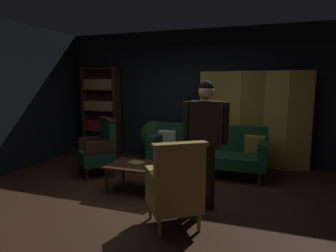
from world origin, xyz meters
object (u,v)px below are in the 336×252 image
(folding_screen, at_px, (253,118))
(armchair_gilt_accent, at_px, (175,187))
(armchair_wing_left, at_px, (100,149))
(book_tan_leather, at_px, (136,163))
(velvet_couch, at_px, (208,149))
(coffee_table, at_px, (141,168))
(potted_plant, at_px, (153,138))
(standing_figure, at_px, (206,133))
(bookshelf, at_px, (102,108))

(folding_screen, distance_m, armchair_gilt_accent, 3.02)
(armchair_wing_left, distance_m, book_tan_leather, 1.07)
(velvet_couch, distance_m, armchair_wing_left, 1.98)
(folding_screen, relative_size, coffee_table, 2.15)
(folding_screen, xyz_separation_m, armchair_gilt_accent, (-0.66, -2.91, -0.50))
(armchair_gilt_accent, relative_size, potted_plant, 1.18)
(velvet_couch, height_order, book_tan_leather, velvet_couch)
(velvet_couch, relative_size, standing_figure, 1.25)
(armchair_wing_left, distance_m, standing_figure, 2.32)
(armchair_wing_left, xyz_separation_m, book_tan_leather, (0.96, -0.47, -0.06))
(bookshelf, bearing_deg, velvet_couch, -15.33)
(coffee_table, distance_m, standing_figure, 1.28)
(potted_plant, bearing_deg, velvet_couch, -16.95)
(velvet_couch, xyz_separation_m, standing_figure, (0.29, -1.57, 0.57))
(armchair_gilt_accent, distance_m, book_tan_leather, 1.35)
(coffee_table, relative_size, armchair_gilt_accent, 0.96)
(armchair_wing_left, height_order, book_tan_leather, armchair_wing_left)
(armchair_wing_left, height_order, standing_figure, standing_figure)
(coffee_table, relative_size, standing_figure, 0.59)
(bookshelf, bearing_deg, armchair_gilt_accent, -46.62)
(bookshelf, xyz_separation_m, potted_plant, (1.46, -0.36, -0.57))
(velvet_couch, relative_size, coffee_table, 2.12)
(folding_screen, height_order, book_tan_leather, folding_screen)
(bookshelf, height_order, book_tan_leather, bookshelf)
(folding_screen, relative_size, standing_figure, 1.26)
(bookshelf, relative_size, standing_figure, 1.20)
(velvet_couch, height_order, coffee_table, velvet_couch)
(folding_screen, height_order, armchair_gilt_accent, folding_screen)
(armchair_wing_left, bearing_deg, potted_plant, 62.95)
(bookshelf, xyz_separation_m, armchair_gilt_accent, (2.78, -2.95, -0.59))
(folding_screen, bearing_deg, standing_figure, -101.43)
(folding_screen, xyz_separation_m, coffee_table, (-1.52, -1.97, -0.61))
(coffee_table, bearing_deg, armchair_wing_left, 154.43)
(folding_screen, height_order, standing_figure, folding_screen)
(armchair_wing_left, bearing_deg, velvet_couch, 22.89)
(book_tan_leather, bearing_deg, potted_plant, 102.83)
(armchair_gilt_accent, bearing_deg, coffee_table, 132.65)
(coffee_table, distance_m, potted_plant, 1.72)
(standing_figure, bearing_deg, armchair_wing_left, 159.39)
(armchair_gilt_accent, bearing_deg, folding_screen, 77.17)
(armchair_gilt_accent, height_order, potted_plant, armchair_gilt_accent)
(bookshelf, distance_m, standing_figure, 3.77)
(coffee_table, height_order, standing_figure, standing_figure)
(armchair_gilt_accent, bearing_deg, standing_figure, 72.35)
(armchair_wing_left, relative_size, potted_plant, 1.18)
(bookshelf, relative_size, book_tan_leather, 8.55)
(armchair_gilt_accent, height_order, book_tan_leather, armchair_gilt_accent)
(book_tan_leather, bearing_deg, armchair_gilt_accent, -45.25)
(velvet_couch, bearing_deg, armchair_wing_left, -157.11)
(armchair_wing_left, bearing_deg, folding_screen, 29.79)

